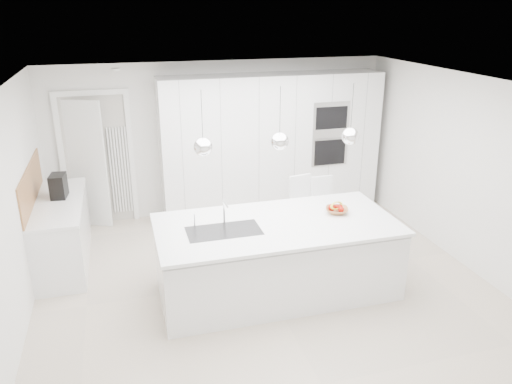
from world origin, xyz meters
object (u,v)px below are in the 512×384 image
object	(u,v)px
espresso_machine	(58,186)
island_base	(278,260)
bar_stool_left	(302,214)
bar_stool_right	(324,213)
fruit_bowl	(337,210)

from	to	relation	value
espresso_machine	island_base	bearing A→B (deg)	-26.74
bar_stool_left	espresso_machine	bearing A→B (deg)	156.95
espresso_machine	bar_stool_left	bearing A→B (deg)	-4.79
island_base	bar_stool_left	world-z (taller)	bar_stool_left
bar_stool_left	bar_stool_right	world-z (taller)	bar_stool_left
fruit_bowl	espresso_machine	bearing A→B (deg)	155.66
island_base	bar_stool_right	xyz separation A→B (m)	(1.03, 1.02, 0.08)
bar_stool_right	fruit_bowl	bearing A→B (deg)	-105.17
island_base	espresso_machine	bearing A→B (deg)	147.02
island_base	bar_stool_left	xyz separation A→B (m)	(0.70, 1.01, 0.10)
fruit_bowl	espresso_machine	world-z (taller)	espresso_machine
island_base	bar_stool_left	bearing A→B (deg)	55.42
island_base	bar_stool_left	distance (m)	1.23
bar_stool_left	bar_stool_right	bearing A→B (deg)	-11.48
fruit_bowl	bar_stool_right	world-z (taller)	bar_stool_right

